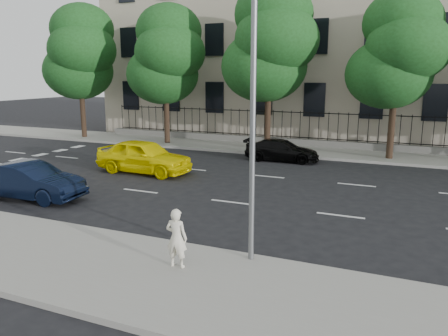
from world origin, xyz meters
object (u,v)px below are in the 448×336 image
(black_sedan, at_px, (282,150))
(navy_sedan, at_px, (29,181))
(street_light, at_px, (261,54))
(yellow_taxi, at_px, (144,156))
(woman_near, at_px, (177,238))

(black_sedan, bearing_deg, navy_sedan, 146.07)
(street_light, xyz_separation_m, yellow_taxi, (-8.23, 7.20, -4.34))
(street_light, relative_size, navy_sedan, 1.88)
(navy_sedan, distance_m, woman_near, 8.90)
(woman_near, bearing_deg, navy_sedan, -25.55)
(street_light, relative_size, woman_near, 5.53)
(street_light, distance_m, yellow_taxi, 11.77)
(yellow_taxi, relative_size, navy_sedan, 1.10)
(black_sedan, bearing_deg, woman_near, -176.39)
(woman_near, bearing_deg, yellow_taxi, -56.24)
(street_light, distance_m, woman_near, 4.82)
(street_light, xyz_separation_m, black_sedan, (-2.93, 12.65, -4.56))
(street_light, relative_size, yellow_taxi, 1.70)
(yellow_taxi, distance_m, woman_near, 11.15)
(street_light, height_order, yellow_taxi, street_light)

